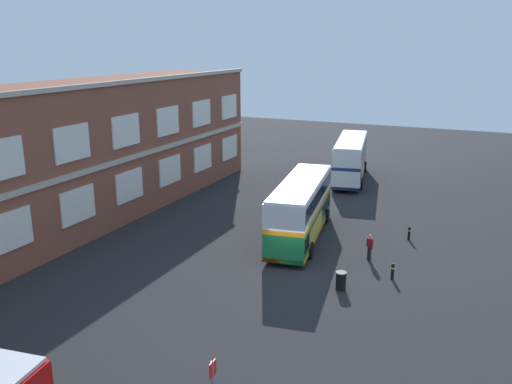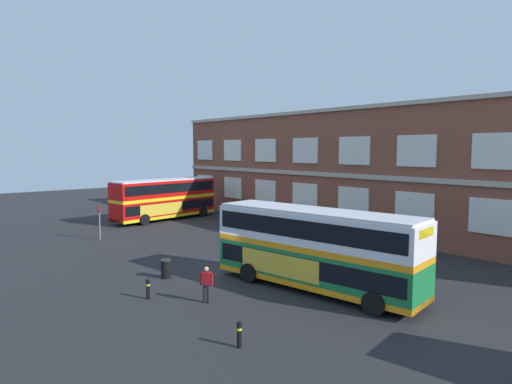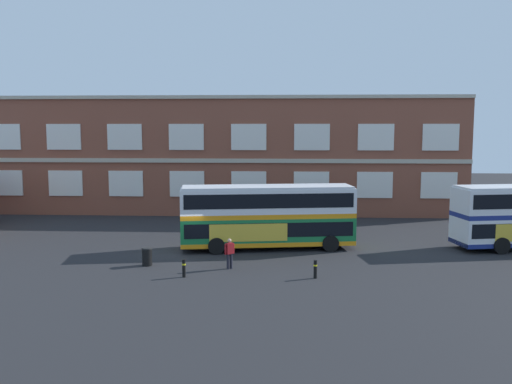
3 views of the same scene
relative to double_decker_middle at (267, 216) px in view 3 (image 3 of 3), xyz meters
The scene contains 7 objects.
ground_plane 5.59m from the double_decker_middle, behind, with size 120.00×120.00×0.00m, color #232326.
brick_terminal_building 18.55m from the double_decker_middle, 114.06° to the left, with size 48.74×8.19×10.51m.
double_decker_middle is the anchor object (origin of this frame).
waiting_passenger 5.70m from the double_decker_middle, 110.02° to the right, with size 0.56×0.48×1.70m.
station_litter_bin 8.33m from the double_decker_middle, 144.42° to the right, with size 0.60×0.60×1.03m.
safety_bollard_west 7.61m from the double_decker_middle, 68.47° to the right, with size 0.19×0.19×0.95m.
safety_bollard_east 8.34m from the double_decker_middle, 120.17° to the right, with size 0.19×0.19×0.95m.
Camera 3 is at (6.30, -33.76, 7.78)m, focal length 38.88 mm.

